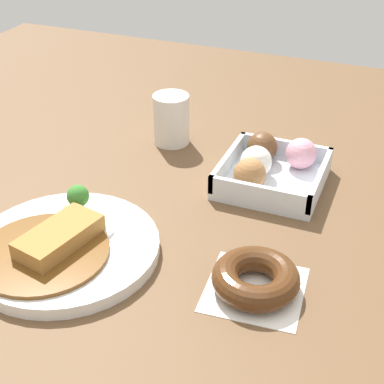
% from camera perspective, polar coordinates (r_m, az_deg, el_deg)
% --- Properties ---
extents(ground_plane, '(1.60, 1.60, 0.00)m').
position_cam_1_polar(ground_plane, '(0.84, -4.34, -3.21)').
color(ground_plane, brown).
extents(curry_plate, '(0.26, 0.26, 0.06)m').
position_cam_1_polar(curry_plate, '(0.80, -12.69, -5.25)').
color(curry_plate, white).
rests_on(curry_plate, ground_plane).
extents(donut_box, '(0.17, 0.16, 0.06)m').
position_cam_1_polar(donut_box, '(0.94, 7.74, 2.43)').
color(donut_box, silver).
rests_on(donut_box, ground_plane).
extents(chocolate_ring_donut, '(0.13, 0.13, 0.04)m').
position_cam_1_polar(chocolate_ring_donut, '(0.72, 6.34, -8.58)').
color(chocolate_ring_donut, white).
rests_on(chocolate_ring_donut, ground_plane).
extents(coffee_mug, '(0.07, 0.07, 0.09)m').
position_cam_1_polar(coffee_mug, '(1.05, -2.08, 7.23)').
color(coffee_mug, silver).
rests_on(coffee_mug, ground_plane).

